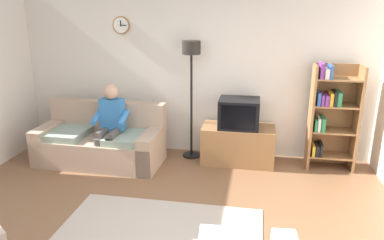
{
  "coord_description": "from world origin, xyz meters",
  "views": [
    {
      "loc": [
        1.03,
        -3.14,
        2.34
      ],
      "look_at": [
        0.26,
        1.14,
        1.0
      ],
      "focal_mm": 34.58,
      "sensor_mm": 36.0,
      "label": 1
    }
  ],
  "objects_px": {
    "couch": "(101,142)",
    "bookshelf": "(330,114)",
    "person_on_couch": "(110,122)",
    "tv_stand": "(238,144)",
    "tv": "(239,113)",
    "floor_lamp": "(191,67)"
  },
  "relations": [
    {
      "from": "couch",
      "to": "tv_stand",
      "type": "distance_m",
      "value": 2.13
    },
    {
      "from": "couch",
      "to": "person_on_couch",
      "type": "bearing_deg",
      "value": -26.54
    },
    {
      "from": "tv_stand",
      "to": "person_on_couch",
      "type": "bearing_deg",
      "value": -166.11
    },
    {
      "from": "person_on_couch",
      "to": "bookshelf",
      "type": "bearing_deg",
      "value": 9.52
    },
    {
      "from": "tv",
      "to": "bookshelf",
      "type": "distance_m",
      "value": 1.33
    },
    {
      "from": "tv_stand",
      "to": "tv",
      "type": "relative_size",
      "value": 1.83
    },
    {
      "from": "tv_stand",
      "to": "tv",
      "type": "bearing_deg",
      "value": -90.0
    },
    {
      "from": "bookshelf",
      "to": "floor_lamp",
      "type": "relative_size",
      "value": 0.85
    },
    {
      "from": "couch",
      "to": "bookshelf",
      "type": "height_order",
      "value": "bookshelf"
    },
    {
      "from": "couch",
      "to": "person_on_couch",
      "type": "height_order",
      "value": "person_on_couch"
    },
    {
      "from": "tv",
      "to": "floor_lamp",
      "type": "xyz_separation_m",
      "value": [
        -0.75,
        0.12,
        0.65
      ]
    },
    {
      "from": "couch",
      "to": "tv_stand",
      "type": "xyz_separation_m",
      "value": [
        2.1,
        0.35,
        -0.02
      ]
    },
    {
      "from": "tv_stand",
      "to": "bookshelf",
      "type": "bearing_deg",
      "value": 3.14
    },
    {
      "from": "couch",
      "to": "floor_lamp",
      "type": "relative_size",
      "value": 1.04
    },
    {
      "from": "couch",
      "to": "tv",
      "type": "xyz_separation_m",
      "value": [
        2.1,
        0.33,
        0.49
      ]
    },
    {
      "from": "bookshelf",
      "to": "person_on_couch",
      "type": "bearing_deg",
      "value": -170.48
    },
    {
      "from": "floor_lamp",
      "to": "person_on_couch",
      "type": "distance_m",
      "value": 1.47
    },
    {
      "from": "couch",
      "to": "tv",
      "type": "height_order",
      "value": "tv"
    },
    {
      "from": "floor_lamp",
      "to": "tv_stand",
      "type": "bearing_deg",
      "value": -7.52
    },
    {
      "from": "couch",
      "to": "bookshelf",
      "type": "relative_size",
      "value": 1.22
    },
    {
      "from": "tv_stand",
      "to": "person_on_couch",
      "type": "xyz_separation_m",
      "value": [
        -1.88,
        -0.46,
        0.41
      ]
    },
    {
      "from": "couch",
      "to": "floor_lamp",
      "type": "xyz_separation_m",
      "value": [
        1.35,
        0.45,
        1.14
      ]
    }
  ]
}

